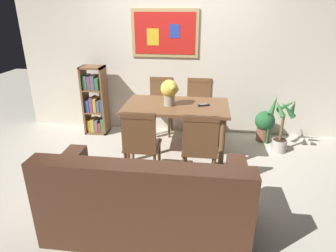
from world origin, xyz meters
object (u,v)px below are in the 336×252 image
dining_chair_near_left (141,141)px  flower_vase (170,91)px  dining_chair_far_left (161,101)px  leather_couch (146,202)px  dining_table (176,112)px  potted_palm (281,126)px  tv_remote (204,105)px  dining_chair_far_right (198,102)px  dining_chair_near_right (200,144)px  bookshelf (95,103)px  potted_ivy (264,124)px

dining_chair_near_left → flower_vase: (0.24, 0.74, 0.40)m
dining_chair_far_left → leather_couch: 2.40m
dining_table → dining_chair_near_left: 0.84m
dining_chair_near_left → potted_palm: bearing=29.9°
potted_palm → tv_remote: size_ratio=5.16×
dining_chair_near_left → tv_remote: size_ratio=5.66×
flower_vase → dining_chair_near_left: bearing=-107.8°
dining_chair_far_left → dining_chair_far_right: 0.62m
dining_chair_near_left → dining_chair_far_right: same height
dining_chair_far_left → potted_palm: 1.89m
potted_palm → tv_remote: bearing=-166.6°
dining_chair_near_right → leather_couch: (-0.46, -0.81, -0.23)m
potted_palm → flower_vase: size_ratio=2.40×
dining_table → flower_vase: size_ratio=4.06×
flower_vase → tv_remote: size_ratio=2.15×
dining_chair_near_right → tv_remote: (0.02, 0.78, 0.21)m
dining_chair_far_right → dining_chair_near_right: bearing=-87.6°
dining_table → dining_chair_near_left: size_ratio=1.54×
leather_couch → dining_chair_near_right: bearing=60.5°
dining_table → flower_vase: (-0.09, -0.03, 0.30)m
potted_palm → tv_remote: 1.19m
dining_chair_far_right → bookshelf: 1.67m
potted_palm → tv_remote: potted_palm is taller
dining_chair_far_right → tv_remote: dining_chair_far_right is taller
dining_table → dining_chair_far_right: 0.83m
flower_vase → tv_remote: flower_vase is taller
potted_ivy → potted_palm: bearing=-65.3°
dining_chair_near_left → leather_couch: 0.87m
dining_chair_far_left → tv_remote: size_ratio=5.66×
dining_chair_near_left → potted_ivy: size_ratio=1.70×
potted_ivy → dining_chair_near_left: bearing=-139.9°
potted_ivy → flower_vase: size_ratio=1.55×
dining_chair_far_right → bookshelf: size_ratio=0.82×
dining_chair_far_right → tv_remote: 0.81m
dining_chair_near_left → bookshelf: (-1.06, 1.39, -0.02)m
potted_palm → dining_table: bearing=-169.8°
dining_table → potted_ivy: (1.32, 0.61, -0.36)m
dining_chair_far_left → leather_couch: dining_chair_far_left is taller
dining_chair_near_left → potted_palm: (1.80, 1.04, -0.15)m
dining_chair_near_left → leather_couch: dining_chair_near_left is taller
bookshelf → potted_ivy: bearing=-0.0°
dining_chair_near_right → flower_vase: (-0.44, 0.74, 0.40)m
potted_ivy → dining_chair_far_right: bearing=171.1°
dining_table → tv_remote: 0.38m
dining_chair_near_left → flower_vase: bearing=72.2°
potted_ivy → dining_table: bearing=-155.0°
dining_chair_near_right → dining_chair_far_right: 1.55m
leather_couch → tv_remote: size_ratio=11.20×
dining_chair_far_right → potted_ivy: bearing=-8.9°
dining_chair_near_left → potted_ivy: (1.64, 1.39, -0.27)m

